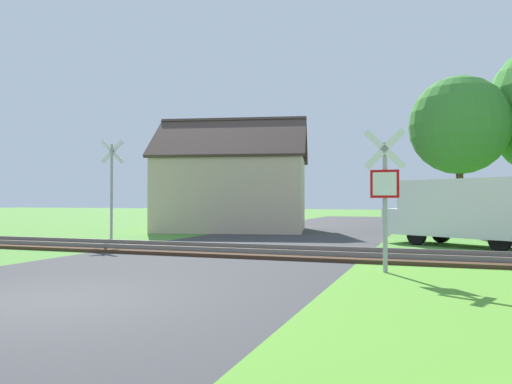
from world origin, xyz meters
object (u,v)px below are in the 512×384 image
(crossing_sign_far, at_px, (112,183))
(mail_truck, at_px, (463,209))
(house, at_px, (233,191))
(tree_right, at_px, (459,125))
(stop_sign_near, at_px, (385,190))

(crossing_sign_far, bearing_deg, mail_truck, 3.84)
(crossing_sign_far, height_order, house, house)
(house, height_order, tree_right, tree_right)
(crossing_sign_far, xyz_separation_m, tree_right, (12.12, 10.20, 2.94))
(stop_sign_near, distance_m, mail_truck, 7.43)
(house, relative_size, tree_right, 1.15)
(stop_sign_near, xyz_separation_m, house, (-8.62, 12.65, 0.25))
(house, xyz_separation_m, tree_right, (10.82, 1.79, 3.08))
(stop_sign_near, bearing_deg, tree_right, -98.61)
(crossing_sign_far, height_order, mail_truck, crossing_sign_far)
(crossing_sign_far, relative_size, tree_right, 0.50)
(mail_truck, bearing_deg, crossing_sign_far, 135.44)
(crossing_sign_far, bearing_deg, tree_right, 30.06)
(house, bearing_deg, crossing_sign_far, -111.03)
(stop_sign_near, xyz_separation_m, mail_truck, (1.92, 7.16, -0.51))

